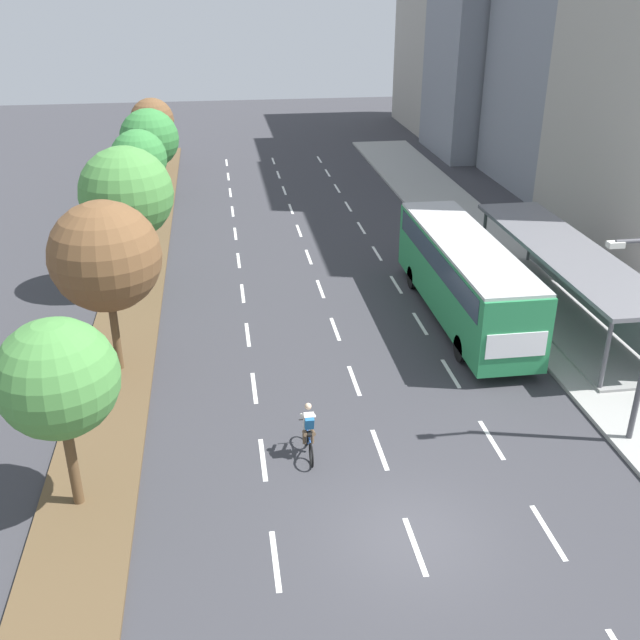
{
  "coord_description": "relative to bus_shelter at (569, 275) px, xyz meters",
  "views": [
    {
      "loc": [
        -4.36,
        -13.9,
        12.98
      ],
      "look_at": [
        -0.84,
        10.47,
        1.2
      ],
      "focal_mm": 41.14,
      "sensor_mm": 36.0,
      "label": 1
    }
  ],
  "objects": [
    {
      "name": "lane_divider_left",
      "position": [
        -13.03,
        6.42,
        -1.86
      ],
      "size": [
        0.14,
        47.46,
        0.01
      ],
      "color": "white",
      "rests_on": "ground"
    },
    {
      "name": "building_far_right",
      "position": [
        8.65,
        29.86,
        7.96
      ],
      "size": [
        11.09,
        8.66,
        19.66
      ],
      "primitive_type": "cube",
      "color": "gray",
      "rests_on": "ground"
    },
    {
      "name": "median_tree_second",
      "position": [
        -17.71,
        -1.99,
        2.49
      ],
      "size": [
        3.76,
        3.76,
        6.12
      ],
      "color": "brown",
      "rests_on": "median_strip"
    },
    {
      "name": "median_tree_nearest",
      "position": [
        -18.05,
        -9.34,
        2.04
      ],
      "size": [
        3.07,
        3.07,
        5.33
      ],
      "color": "brown",
      "rests_on": "median_strip"
    },
    {
      "name": "cyclist",
      "position": [
        -11.66,
        -7.96,
        -1.08
      ],
      "size": [
        0.46,
        1.82,
        1.71
      ],
      "color": "black",
      "rests_on": "ground"
    },
    {
      "name": "sidewalk_right",
      "position": [
        -0.28,
        8.19,
        -1.79
      ],
      "size": [
        4.5,
        52.0,
        0.15
      ],
      "primitive_type": "cube",
      "color": "#9E9E99",
      "rests_on": "ground"
    },
    {
      "name": "median_tree_farthest",
      "position": [
        -18.04,
        27.42,
        1.67
      ],
      "size": [
        3.01,
        3.01,
        4.93
      ],
      "color": "brown",
      "rests_on": "median_strip"
    },
    {
      "name": "median_strip",
      "position": [
        -17.83,
        8.19,
        -1.81
      ],
      "size": [
        2.6,
        52.0,
        0.12
      ],
      "primitive_type": "cube",
      "color": "brown",
      "rests_on": "ground"
    },
    {
      "name": "building_tall_right",
      "position": [
        8.87,
        38.66,
        7.06
      ],
      "size": [
        10.65,
        14.5,
        17.85
      ],
      "primitive_type": "cube",
      "color": "#A39E93",
      "rests_on": "ground"
    },
    {
      "name": "bus",
      "position": [
        -4.28,
        0.47,
        0.2
      ],
      "size": [
        2.54,
        11.29,
        3.37
      ],
      "color": "#28844C",
      "rests_on": "ground"
    },
    {
      "name": "median_tree_third",
      "position": [
        -17.68,
        5.37,
        2.58
      ],
      "size": [
        3.97,
        3.97,
        6.32
      ],
      "color": "brown",
      "rests_on": "median_strip"
    },
    {
      "name": "ground_plane",
      "position": [
        -9.53,
        -11.81,
        -1.87
      ],
      "size": [
        140.0,
        140.0,
        0.0
      ],
      "primitive_type": "plane",
      "color": "#38383D"
    },
    {
      "name": "median_tree_fifth",
      "position": [
        -17.74,
        20.07,
        1.89
      ],
      "size": [
        3.55,
        3.55,
        5.42
      ],
      "color": "brown",
      "rests_on": "median_strip"
    },
    {
      "name": "building_mid_right",
      "position": [
        10.25,
        18.87,
        9.47
      ],
      "size": [
        10.62,
        12.54,
        22.68
      ],
      "primitive_type": "cube",
      "color": "gray",
      "rests_on": "ground"
    },
    {
      "name": "lane_divider_center",
      "position": [
        -9.53,
        6.42,
        -1.86
      ],
      "size": [
        0.14,
        47.46,
        0.01
      ],
      "color": "white",
      "rests_on": "ground"
    },
    {
      "name": "median_tree_fourth",
      "position": [
        -17.75,
        12.72,
        2.39
      ],
      "size": [
        2.88,
        2.88,
        5.6
      ],
      "color": "brown",
      "rests_on": "median_strip"
    },
    {
      "name": "lane_divider_right",
      "position": [
        -6.03,
        6.42,
        -1.86
      ],
      "size": [
        0.14,
        47.46,
        0.01
      ],
      "color": "white",
      "rests_on": "ground"
    },
    {
      "name": "bus_shelter",
      "position": [
        0.0,
        0.0,
        0.0
      ],
      "size": [
        2.9,
        12.73,
        2.86
      ],
      "color": "gray",
      "rests_on": "sidewalk_right"
    }
  ]
}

